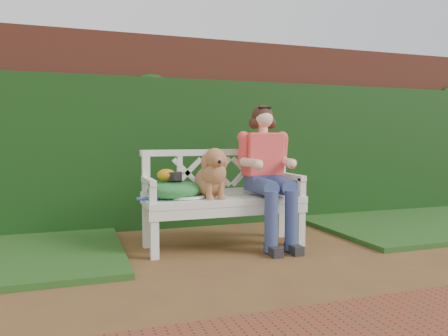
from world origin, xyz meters
name	(u,v)px	position (x,y,z in m)	size (l,w,h in m)	color
ground	(267,262)	(0.00, 0.00, 0.00)	(60.00, 60.00, 0.00)	brown
brick_wall	(203,132)	(0.00, 1.90, 1.10)	(10.00, 0.30, 2.20)	brown
ivy_hedge	(208,153)	(0.00, 1.68, 0.85)	(10.00, 0.18, 1.70)	#1A3612
grass_right	(417,222)	(2.40, 0.90, 0.03)	(2.60, 2.00, 0.05)	#193E13
garden_bench	(224,222)	(-0.17, 0.61, 0.24)	(1.58, 0.60, 0.48)	white
seated_woman	(265,178)	(0.24, 0.59, 0.65)	(0.55, 0.73, 1.30)	#FF3F40
dog	(211,172)	(-0.30, 0.57, 0.71)	(0.31, 0.42, 0.47)	#A55B23
tennis_racket	(183,197)	(-0.56, 0.60, 0.50)	(0.65, 0.27, 0.03)	silver
green_bag	(174,189)	(-0.64, 0.63, 0.56)	(0.50, 0.38, 0.17)	green
camera_item	(175,176)	(-0.64, 0.58, 0.69)	(0.12, 0.09, 0.08)	black
baseball_glove	(166,175)	(-0.72, 0.61, 0.70)	(0.17, 0.12, 0.11)	#BD7F12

